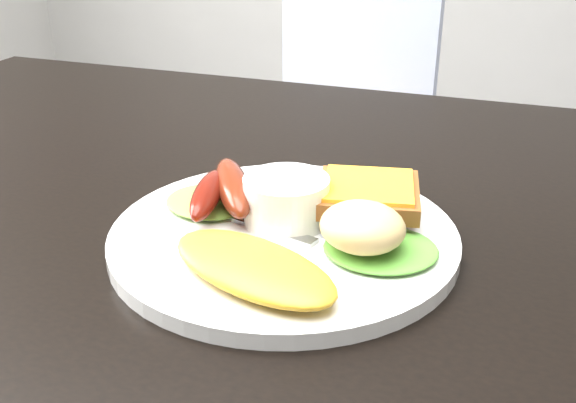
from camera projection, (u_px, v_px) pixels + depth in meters
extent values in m
cube|color=black|center=(270.00, 231.00, 0.59)|extent=(1.20, 0.80, 0.04)
cube|color=#A87D54|center=(336.00, 158.00, 1.51)|extent=(0.40, 0.40, 0.04)
imported|color=navy|center=(550.00, 18.00, 1.10)|extent=(0.69, 0.58, 1.61)
cylinder|color=white|center=(284.00, 237.00, 0.52)|extent=(0.27, 0.27, 0.01)
ellipsoid|color=#6BA538|center=(209.00, 201.00, 0.56)|extent=(0.09, 0.09, 0.01)
ellipsoid|color=#5C9936|center=(381.00, 249.00, 0.49)|extent=(0.10, 0.09, 0.01)
ellipsoid|color=orange|center=(253.00, 267.00, 0.45)|extent=(0.15, 0.11, 0.02)
ellipsoid|color=#612311|center=(207.00, 194.00, 0.53)|extent=(0.04, 0.09, 0.02)
ellipsoid|color=maroon|center=(233.00, 187.00, 0.55)|extent=(0.08, 0.11, 0.03)
cylinder|color=white|center=(286.00, 201.00, 0.53)|extent=(0.08, 0.08, 0.04)
cube|color=brown|center=(344.00, 200.00, 0.56)|extent=(0.08, 0.08, 0.01)
cube|color=#955A27|center=(368.00, 195.00, 0.53)|extent=(0.09, 0.09, 0.01)
ellipsoid|color=#FAE6A9|center=(363.00, 227.00, 0.48)|extent=(0.08, 0.07, 0.03)
cube|color=#ADAFB7|center=(239.00, 218.00, 0.54)|extent=(0.14, 0.05, 0.00)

